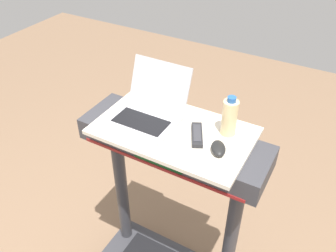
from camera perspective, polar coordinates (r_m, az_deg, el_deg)
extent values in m
cylinder|color=#38383D|center=(2.11, -7.50, -9.89)|extent=(0.07, 0.07, 0.86)
cylinder|color=#38383D|center=(1.91, 10.12, -17.16)|extent=(0.07, 0.07, 0.86)
cube|color=#38383D|center=(1.64, 0.86, -2.58)|extent=(0.90, 0.28, 0.11)
cube|color=#0C3F19|center=(1.55, -1.70, -5.52)|extent=(0.24, 0.01, 0.06)
cube|color=maroon|center=(1.58, -1.65, -6.70)|extent=(0.81, 0.00, 0.02)
cube|color=beige|center=(1.60, 0.88, -0.78)|extent=(0.71, 0.42, 0.02)
cube|color=#B7B7BC|center=(1.63, -4.04, 0.76)|extent=(0.30, 0.23, 0.02)
cube|color=black|center=(1.61, -4.38, 0.75)|extent=(0.25, 0.12, 0.00)
cube|color=#B7B7BC|center=(1.67, -1.36, 6.65)|extent=(0.30, 0.09, 0.21)
cube|color=white|center=(1.67, -1.44, 6.63)|extent=(0.27, 0.07, 0.19)
ellipsoid|color=black|center=(1.48, 8.12, -3.57)|extent=(0.10, 0.12, 0.03)
cylinder|color=beige|center=(1.54, 9.89, 1.30)|extent=(0.07, 0.07, 0.17)
cylinder|color=#2659A5|center=(1.49, 10.26, 4.25)|extent=(0.04, 0.04, 0.02)
cube|color=#232326|center=(1.55, 4.70, -1.43)|extent=(0.11, 0.16, 0.02)
cube|color=#333338|center=(1.54, 4.72, -1.10)|extent=(0.08, 0.12, 0.00)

